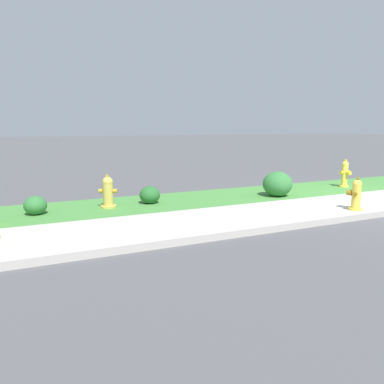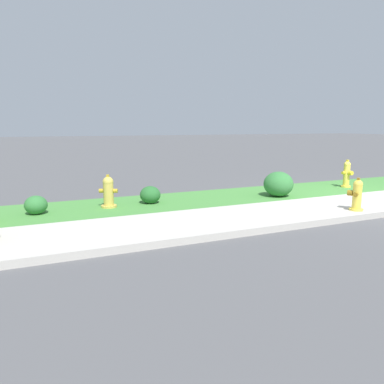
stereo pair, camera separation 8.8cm
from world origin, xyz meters
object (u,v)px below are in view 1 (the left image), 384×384
Objects in this scene: fire_hydrant_mid_block at (108,192)px; shrub_bush_far_verge at (150,195)px; shrub_bush_mid_verge at (277,184)px; fire_hydrant_across_street at (345,174)px; shrub_bush_near_lamp at (35,205)px; fire_hydrant_at_driveway at (356,195)px.

fire_hydrant_mid_block reaches higher than shrub_bush_far_verge.
shrub_bush_mid_verge is at bearing 19.74° from fire_hydrant_mid_block.
shrub_bush_mid_verge is at bearing 3.98° from fire_hydrant_across_street.
fire_hydrant_across_street is (6.80, -0.09, 0.04)m from fire_hydrant_mid_block.
fire_hydrant_across_street is 8.27m from shrub_bush_near_lamp.
shrub_bush_far_verge reaches higher than shrub_bush_near_lamp.
fire_hydrant_at_driveway is 1.57× the size of shrub_bush_near_lamp.
shrub_bush_far_verge is at bearing 171.52° from shrub_bush_mid_verge.
fire_hydrant_across_street is at bearing 7.54° from shrub_bush_mid_verge.
shrub_bush_near_lamp is at bearing -3.81° from fire_hydrant_across_street.
shrub_bush_near_lamp is (-1.47, -0.05, -0.16)m from fire_hydrant_mid_block.
fire_hydrant_across_street reaches higher than shrub_bush_mid_verge.
fire_hydrant_across_street reaches higher than fire_hydrant_mid_block.
shrub_bush_far_verge is (0.95, 0.04, -0.14)m from fire_hydrant_mid_block.
fire_hydrant_at_driveway is 4.45m from shrub_bush_far_verge.
fire_hydrant_across_street is at bearing -1.25° from shrub_bush_far_verge.
fire_hydrant_at_driveway is 3.17m from fire_hydrant_across_street.
fire_hydrant_mid_block is at bearing -4.28° from fire_hydrant_across_street.
shrub_bush_near_lamp is at bearing 129.17° from fire_hydrant_at_driveway.
fire_hydrant_mid_block reaches higher than shrub_bush_near_lamp.
fire_hydrant_across_street is (2.14, 2.34, 0.05)m from fire_hydrant_at_driveway.
fire_hydrant_across_street reaches higher than fire_hydrant_at_driveway.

